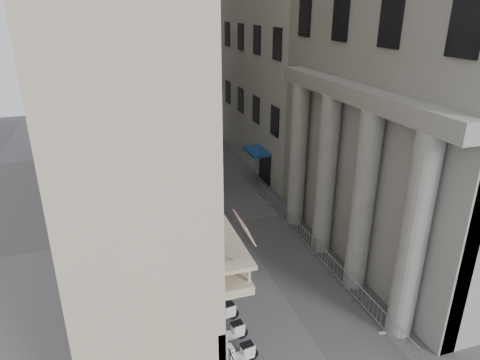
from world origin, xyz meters
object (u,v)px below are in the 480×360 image
object	(u,v)px
info_kiosk	(174,210)
pedestrian_a	(217,165)
pedestrian_b	(201,154)
security_tent	(170,147)
street_lamp	(182,150)

from	to	relation	value
info_kiosk	pedestrian_a	world-z (taller)	info_kiosk
info_kiosk	pedestrian_b	distance (m)	13.20
security_tent	pedestrian_b	xyz separation A→B (m)	(3.62, 3.76, -2.14)
street_lamp	info_kiosk	bearing A→B (deg)	-179.46
pedestrian_a	pedestrian_b	bearing A→B (deg)	-89.38
pedestrian_a	security_tent	bearing A→B (deg)	-7.56
security_tent	info_kiosk	bearing A→B (deg)	-98.40
pedestrian_b	pedestrian_a	bearing A→B (deg)	122.82
info_kiosk	pedestrian_a	size ratio (longest dim) A/B	1.23
street_lamp	pedestrian_b	size ratio (longest dim) A/B	4.83
pedestrian_a	pedestrian_b	xyz separation A→B (m)	(-0.69, 3.54, 0.11)
info_kiosk	pedestrian_b	world-z (taller)	info_kiosk
security_tent	pedestrian_a	world-z (taller)	security_tent
street_lamp	pedestrian_b	world-z (taller)	street_lamp
info_kiosk	pedestrian_b	xyz separation A→B (m)	(4.87, 12.27, -0.10)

